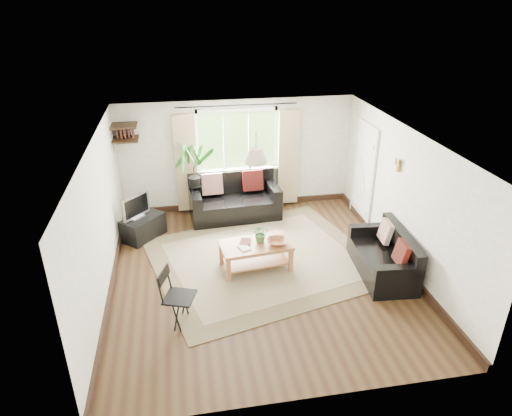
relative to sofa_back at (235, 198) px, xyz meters
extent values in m
plane|color=black|center=(0.14, -2.22, -0.44)|extent=(5.50, 5.50, 0.00)
plane|color=white|center=(0.14, -2.22, 1.96)|extent=(5.50, 5.50, 0.00)
cube|color=beige|center=(0.14, 0.53, 0.76)|extent=(5.00, 0.02, 2.40)
cube|color=beige|center=(0.14, -4.97, 0.76)|extent=(5.00, 0.02, 2.40)
cube|color=beige|center=(-2.36, -2.22, 0.76)|extent=(0.02, 5.50, 2.40)
cube|color=beige|center=(2.64, -2.22, 0.76)|extent=(0.02, 5.50, 2.40)
cube|color=#B7AF8E|center=(0.27, -1.83, -0.43)|extent=(4.46, 4.07, 0.02)
cube|color=silver|center=(2.61, -0.52, 0.56)|extent=(0.06, 0.96, 2.06)
imported|color=#366E2C|center=(0.19, -2.00, 0.21)|extent=(0.30, 0.26, 0.32)
imported|color=brown|center=(0.45, -2.14, 0.09)|extent=(0.39, 0.39, 0.08)
imported|color=white|center=(-0.20, -2.21, 0.06)|extent=(0.23, 0.27, 0.02)
imported|color=#572623|center=(-0.16, -1.96, 0.06)|extent=(0.24, 0.28, 0.02)
cube|color=black|center=(-1.88, -0.60, -0.22)|extent=(0.90, 0.93, 0.45)
imported|color=#2D6023|center=(0.39, 0.41, 0.63)|extent=(0.14, 0.10, 0.27)
camera|label=1|loc=(-1.07, -8.74, 3.98)|focal=32.00mm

